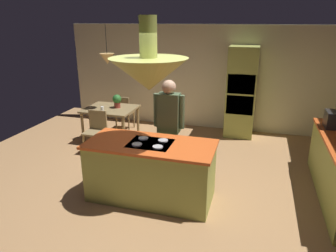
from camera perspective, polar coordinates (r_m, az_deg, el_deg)
ground at (r=5.23m, az=-2.33°, el=-11.70°), size 8.16×8.16×0.00m
wall_back at (r=7.97m, az=5.55°, el=8.82°), size 6.80×0.10×2.55m
kitchen_island at (r=4.84m, az=-3.16°, el=-8.14°), size 1.94×0.89×0.94m
oven_tower at (r=7.49m, az=13.22°, el=5.99°), size 0.66×0.62×2.10m
dining_table at (r=7.21m, az=-10.45°, el=2.52°), size 1.11×0.95×0.76m
person_at_island at (r=5.24m, az=0.16°, el=0.48°), size 0.53×0.23×1.74m
range_hood at (r=4.37m, az=-3.53°, el=9.76°), size 1.10×1.10×1.00m
pendant_light_over_table at (r=6.97m, az=-11.04°, el=11.99°), size 0.32×0.32×0.82m
chair_facing_island at (r=6.67m, az=-12.99°, el=-0.45°), size 0.40×0.40×0.87m
chair_by_back_wall at (r=7.85m, az=-8.14°, el=2.78°), size 0.40×0.40×0.87m
potted_plant_on_table at (r=7.15m, az=-9.29°, el=4.65°), size 0.20×0.20×0.30m
cup_on_table at (r=7.00m, az=-11.93°, el=3.13°), size 0.07×0.07×0.09m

